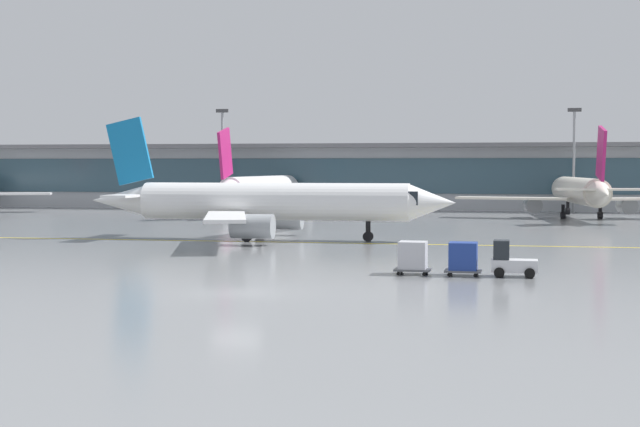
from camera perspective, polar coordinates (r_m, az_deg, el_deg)
name	(u,v)px	position (r m, az deg, el deg)	size (l,w,h in m)	color
ground_plane	(236,293)	(47.44, -5.14, -4.83)	(400.00, 400.00, 0.00)	gray
taxiway_centreline_stripe	(269,242)	(78.68, -3.11, -1.74)	(110.00, 0.36, 0.01)	yellow
terminal_concourse	(402,176)	(138.38, 5.04, 2.30)	(224.00, 11.00, 9.60)	#B2B7BC
gate_airplane_1	(260,189)	(123.79, -3.65, 1.48)	(30.70, 33.14, 10.97)	white
gate_airplane_2	(580,192)	(118.57, 15.55, 1.29)	(30.23, 32.61, 10.80)	silver
taxiing_regional_jet	(270,203)	(80.53, -3.07, 0.66)	(32.28, 30.10, 10.72)	white
baggage_tug	(511,261)	(55.00, 11.55, -2.87)	(2.65, 1.71, 2.10)	silver
cargo_dolly_lead	(463,258)	(55.09, 8.72, -2.67)	(2.16, 1.68, 1.94)	#595B60
cargo_dolly_trailing	(413,256)	(55.36, 5.68, -2.62)	(2.16, 1.68, 1.94)	#595B60
apron_light_mast_1	(222,155)	(135.54, -5.97, 3.57)	(1.80, 0.36, 14.56)	gray
apron_light_mast_2	(574,156)	(130.65, 15.22, 3.43)	(1.80, 0.36, 14.17)	gray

